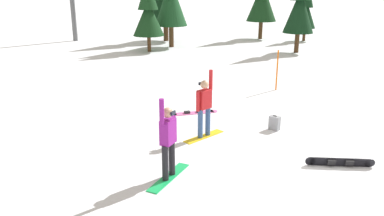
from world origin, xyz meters
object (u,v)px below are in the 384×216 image
at_px(loose_snowboard_near_left, 340,162).
at_px(pine_tree_tall, 306,9).
at_px(snowboarder_foreground, 168,140).
at_px(loose_snowboard_near_right, 193,113).
at_px(backpack_grey, 275,123).
at_px(trail_marker_pole, 277,70).
at_px(pine_tree_broad, 148,11).
at_px(pine_tree_short, 300,3).
at_px(snowboarder_midground, 204,107).

relative_size(loose_snowboard_near_left, pine_tree_tall, 0.38).
bearing_deg(snowboarder_foreground, loose_snowboard_near_right, 88.48).
height_order(snowboarder_foreground, pine_tree_tall, pine_tree_tall).
bearing_deg(pine_tree_tall, snowboarder_foreground, -106.77).
xyz_separation_m(backpack_grey, trail_marker_pole, (0.55, 4.86, 0.64)).
distance_m(loose_snowboard_near_right, pine_tree_broad, 13.50).
relative_size(loose_snowboard_near_left, pine_tree_broad, 0.36).
height_order(loose_snowboard_near_right, pine_tree_broad, pine_tree_broad).
height_order(backpack_grey, pine_tree_tall, pine_tree_tall).
bearing_deg(pine_tree_tall, backpack_grey, -102.04).
height_order(loose_snowboard_near_right, pine_tree_short, pine_tree_short).
height_order(snowboarder_midground, pine_tree_tall, pine_tree_tall).
bearing_deg(loose_snowboard_near_right, snowboarder_midground, -76.51).
distance_m(pine_tree_broad, pine_tree_short, 9.64).
bearing_deg(loose_snowboard_near_left, snowboarder_midground, 154.32).
height_order(snowboarder_foreground, loose_snowboard_near_right, snowboarder_foreground).
bearing_deg(pine_tree_broad, snowboarder_midground, -72.72).
bearing_deg(snowboarder_foreground, loose_snowboard_near_left, 13.25).
distance_m(snowboarder_midground, pine_tree_broad, 15.58).
height_order(loose_snowboard_near_right, trail_marker_pole, trail_marker_pole).
distance_m(loose_snowboard_near_left, loose_snowboard_near_right, 5.60).
distance_m(loose_snowboard_near_right, backpack_grey, 3.01).
bearing_deg(trail_marker_pole, loose_snowboard_near_left, -83.75).
relative_size(trail_marker_pole, pine_tree_tall, 0.38).
distance_m(trail_marker_pole, pine_tree_short, 10.18).
bearing_deg(loose_snowboard_near_right, loose_snowboard_near_left, -43.80).
relative_size(snowboarder_foreground, trail_marker_pole, 1.18).
distance_m(snowboarder_foreground, pine_tree_broad, 17.98).
relative_size(snowboarder_foreground, loose_snowboard_near_right, 1.14).
distance_m(trail_marker_pole, pine_tree_tall, 15.60).
bearing_deg(trail_marker_pole, snowboarder_foreground, -111.93).
distance_m(snowboarder_foreground, pine_tree_short, 19.00).
bearing_deg(pine_tree_broad, pine_tree_short, 3.17).
bearing_deg(pine_tree_broad, trail_marker_pole, -51.28).
relative_size(snowboarder_midground, backpack_grey, 4.24).
height_order(snowboarder_foreground, trail_marker_pole, snowboarder_foreground).
bearing_deg(snowboarder_foreground, trail_marker_pole, 68.07).
xyz_separation_m(loose_snowboard_near_right, pine_tree_tall, (6.93, 18.56, 2.41)).
xyz_separation_m(loose_snowboard_near_left, loose_snowboard_near_right, (-4.04, 3.87, -0.11)).
height_order(backpack_grey, pine_tree_short, pine_tree_short).
relative_size(backpack_grey, pine_tree_tall, 0.11).
relative_size(pine_tree_tall, pine_tree_broad, 0.94).
height_order(snowboarder_midground, backpack_grey, snowboarder_midground).
bearing_deg(pine_tree_tall, loose_snowboard_near_right, -110.47).
bearing_deg(pine_tree_tall, snowboarder_midground, -107.16).
bearing_deg(snowboarder_midground, loose_snowboard_near_left, -25.68).
bearing_deg(loose_snowboard_near_right, backpack_grey, -27.10).
relative_size(pine_tree_broad, pine_tree_short, 0.82).
bearing_deg(backpack_grey, pine_tree_broad, 115.79).
xyz_separation_m(snowboarder_foreground, pine_tree_short, (5.66, 18.00, 2.20)).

